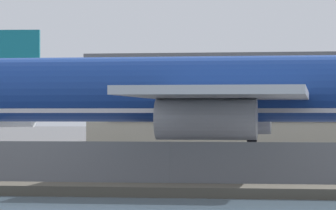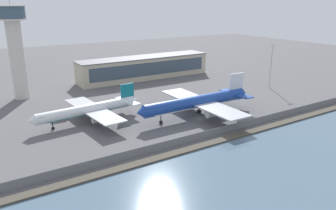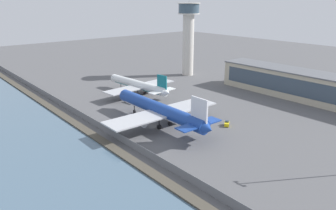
% 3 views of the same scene
% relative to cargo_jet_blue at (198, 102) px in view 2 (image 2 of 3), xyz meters
% --- Properties ---
extents(ground_plane, '(500.00, 500.00, 0.00)m').
position_rel_cargo_jet_blue_xyz_m(ground_plane, '(-0.88, -2.29, -5.55)').
color(ground_plane, '#565659').
extents(shoreline_seawall, '(320.00, 3.00, 0.50)m').
position_rel_cargo_jet_blue_xyz_m(shoreline_seawall, '(-0.88, -22.79, -5.30)').
color(shoreline_seawall, '#474238').
rests_on(shoreline_seawall, ground).
extents(perimeter_fence, '(280.00, 0.10, 2.48)m').
position_rel_cargo_jet_blue_xyz_m(perimeter_fence, '(-0.88, -18.29, -4.31)').
color(perimeter_fence, slate).
rests_on(perimeter_fence, ground).
extents(cargo_jet_blue, '(50.52, 43.13, 14.54)m').
position_rel_cargo_jet_blue_xyz_m(cargo_jet_blue, '(0.00, 0.00, 0.00)').
color(cargo_jet_blue, '#193D93').
rests_on(cargo_jet_blue, ground).
extents(passenger_jet_white_teal, '(41.99, 36.33, 11.82)m').
position_rel_cargo_jet_blue_xyz_m(passenger_jet_white_teal, '(-36.69, 16.26, -1.04)').
color(passenger_jet_white_teal, white).
rests_on(passenger_jet_white_teal, ground).
extents(baggage_tug, '(3.27, 3.49, 1.80)m').
position_rel_cargo_jet_blue_xyz_m(baggage_tug, '(15.47, 17.39, -4.74)').
color(baggage_tug, yellow).
rests_on(baggage_tug, ground).
extents(ops_van, '(5.24, 2.21, 2.48)m').
position_rel_cargo_jet_blue_xyz_m(ops_van, '(-45.42, 23.71, -4.27)').
color(ops_van, red).
rests_on(ops_van, ground).
extents(control_tower, '(12.59, 12.59, 42.69)m').
position_rel_cargo_jet_blue_xyz_m(control_tower, '(-52.31, 61.92, 19.01)').
color(control_tower, beige).
rests_on(control_tower, ground).
extents(terminal_building, '(77.01, 14.87, 12.27)m').
position_rel_cargo_jet_blue_xyz_m(terminal_building, '(14.21, 68.55, 0.60)').
color(terminal_building, '#BCB299').
rests_on(terminal_building, ground).
extents(apron_light_mast_apron_west, '(3.20, 0.40, 21.65)m').
position_rel_cargo_jet_blue_xyz_m(apron_light_mast_apron_west, '(57.02, 15.40, 6.56)').
color(apron_light_mast_apron_west, '#A8A8AD').
rests_on(apron_light_mast_apron_west, ground).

